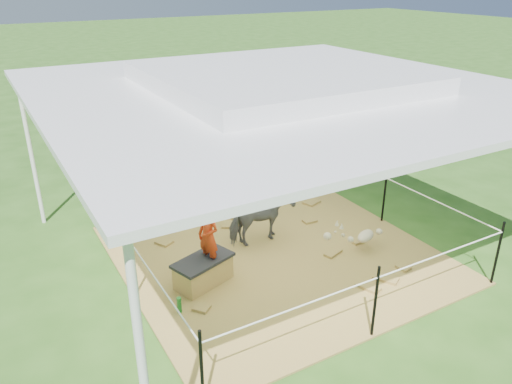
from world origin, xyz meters
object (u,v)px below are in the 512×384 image
pony (261,218)px  picnic_table_near (169,106)px  straw_bale (203,272)px  picnic_table_far (261,92)px  distant_person (212,103)px  woman (208,229)px  green_bottle (179,305)px  foal (366,234)px  trash_barrel (263,114)px

pony → picnic_table_near: pony is taller
pony → straw_bale: bearing=113.1°
straw_bale → picnic_table_far: bearing=55.3°
picnic_table_near → distant_person: 1.50m
pony → picnic_table_near: bearing=-12.5°
woman → green_bottle: size_ratio=4.32×
woman → picnic_table_far: woman is taller
straw_bale → green_bottle: 0.71m
green_bottle → distant_person: bearing=61.9°
foal → trash_barrel: trash_barrel is taller
picnic_table_near → picnic_table_far: bearing=3.1°
picnic_table_near → picnic_table_far: (3.40, 0.28, 0.01)m
picnic_table_far → woman: bearing=-113.1°
picnic_table_far → distant_person: distant_person is taller
woman → pony: woman is taller
foal → distant_person: size_ratio=0.78×
straw_bale → distant_person: 8.33m
woman → distant_person: (3.57, 7.47, -0.24)m
trash_barrel → picnic_table_far: size_ratio=0.47×
green_bottle → trash_barrel: trash_barrel is taller
straw_bale → picnic_table_near: picnic_table_near is taller
picnic_table_near → straw_bale: bearing=-109.4°
straw_bale → distant_person: (3.67, 7.47, 0.42)m
picnic_table_far → green_bottle: bearing=-114.5°
distant_person → picnic_table_far: bearing=-162.8°
foal → trash_barrel: bearing=48.9°
straw_bale → green_bottle: straw_bale is taller
foal → distant_person: (1.05, 7.88, 0.33)m
pony → trash_barrel: bearing=-32.8°
woman → trash_barrel: size_ratio=1.04×
trash_barrel → straw_bale: bearing=-126.8°
green_bottle → trash_barrel: size_ratio=0.24×
straw_bale → pony: 1.46m
pony → distant_person: (2.37, 6.86, 0.16)m
woman → picnic_table_far: 10.83m
woman → picnic_table_near: bearing=144.0°
straw_bale → woman: (0.10, 0.00, 0.66)m
distant_person → trash_barrel: bearing=113.2°
straw_bale → pony: bearing=25.1°
picnic_table_far → picnic_table_near: bearing=-164.2°
pony → picnic_table_far: (4.88, 8.33, -0.06)m
straw_bale → woman: bearing=0.0°
green_bottle → trash_barrel: (5.17, 6.63, 0.32)m
picnic_table_near → pony: bearing=-102.0°
straw_bale → trash_barrel: (4.62, 6.18, 0.25)m
straw_bale → pony: pony is taller
trash_barrel → pony: bearing=-120.8°
foal → trash_barrel: size_ratio=1.07×
green_bottle → foal: 3.18m
trash_barrel → picnic_table_near: 3.09m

